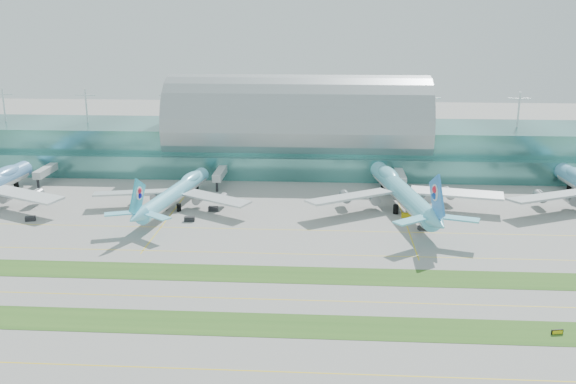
# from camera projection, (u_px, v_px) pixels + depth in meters

# --- Properties ---
(ground) EXTENTS (700.00, 700.00, 0.00)m
(ground) POSITION_uv_depth(u_px,v_px,m) (276.00, 277.00, 178.92)
(ground) COLOR gray
(ground) RESTS_ON ground
(terminal) EXTENTS (340.00, 69.10, 36.00)m
(terminal) POSITION_uv_depth(u_px,v_px,m) (298.00, 137.00, 298.47)
(terminal) COLOR #3D7A75
(terminal) RESTS_ON ground
(grass_strip_near) EXTENTS (420.00, 12.00, 0.08)m
(grass_strip_near) POSITION_uv_depth(u_px,v_px,m) (266.00, 325.00, 152.06)
(grass_strip_near) COLOR #2D591E
(grass_strip_near) RESTS_ON ground
(grass_strip_far) EXTENTS (420.00, 12.00, 0.08)m
(grass_strip_far) POSITION_uv_depth(u_px,v_px,m) (276.00, 274.00, 180.82)
(grass_strip_far) COLOR #2D591E
(grass_strip_far) RESTS_ON ground
(taxiline_a) EXTENTS (420.00, 0.35, 0.01)m
(taxiline_a) POSITION_uv_depth(u_px,v_px,m) (257.00, 371.00, 132.89)
(taxiline_a) COLOR yellow
(taxiline_a) RESTS_ON ground
(taxiline_b) EXTENTS (420.00, 0.35, 0.01)m
(taxiline_b) POSITION_uv_depth(u_px,v_px,m) (271.00, 299.00, 165.49)
(taxiline_b) COLOR yellow
(taxiline_b) RESTS_ON ground
(taxiline_c) EXTENTS (420.00, 0.35, 0.01)m
(taxiline_c) POSITION_uv_depth(u_px,v_px,m) (280.00, 254.00, 196.17)
(taxiline_c) COLOR yellow
(taxiline_c) RESTS_ON ground
(taxiline_d) EXTENTS (420.00, 0.35, 0.01)m
(taxiline_d) POSITION_uv_depth(u_px,v_px,m) (285.00, 230.00, 217.27)
(taxiline_d) COLOR yellow
(taxiline_d) RESTS_ON ground
(airliner_b) EXTENTS (61.43, 70.42, 19.44)m
(airliner_b) POSITION_uv_depth(u_px,v_px,m) (175.00, 192.00, 239.90)
(airliner_b) COLOR #6FD7F4
(airliner_b) RESTS_ON ground
(airliner_c) EXTENTS (73.21, 84.04, 23.23)m
(airliner_c) POSITION_uv_depth(u_px,v_px,m) (402.00, 191.00, 237.31)
(airliner_c) COLOR #63C7DB
(airliner_c) RESTS_ON ground
(gse_b) EXTENTS (3.96, 2.95, 1.57)m
(gse_b) POSITION_uv_depth(u_px,v_px,m) (30.00, 219.00, 226.22)
(gse_b) COLOR black
(gse_b) RESTS_ON ground
(gse_c) EXTENTS (3.73, 2.03, 1.66)m
(gse_c) POSITION_uv_depth(u_px,v_px,m) (190.00, 219.00, 225.74)
(gse_c) COLOR black
(gse_c) RESTS_ON ground
(gse_d) EXTENTS (3.56, 2.09, 1.75)m
(gse_d) POSITION_uv_depth(u_px,v_px,m) (213.00, 209.00, 236.89)
(gse_d) COLOR black
(gse_d) RESTS_ON ground
(gse_e) EXTENTS (4.03, 2.53, 1.66)m
(gse_e) POSITION_uv_depth(u_px,v_px,m) (407.00, 216.00, 229.34)
(gse_e) COLOR #C5AC0B
(gse_e) RESTS_ON ground
(gse_f) EXTENTS (4.58, 2.93, 1.45)m
(gse_f) POSITION_uv_depth(u_px,v_px,m) (424.00, 228.00, 217.00)
(gse_f) COLOR black
(gse_f) RESTS_ON ground
(taxiway_sign_east) EXTENTS (2.88, 0.82, 1.22)m
(taxiway_sign_east) POSITION_uv_depth(u_px,v_px,m) (557.00, 332.00, 147.60)
(taxiway_sign_east) COLOR black
(taxiway_sign_east) RESTS_ON ground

